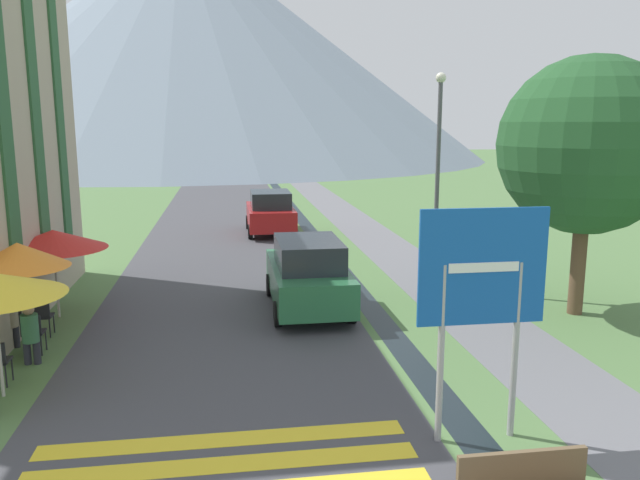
{
  "coord_description": "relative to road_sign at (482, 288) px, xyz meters",
  "views": [
    {
      "loc": [
        -2.36,
        -4.11,
        4.68
      ],
      "look_at": [
        -0.25,
        10.0,
        1.98
      ],
      "focal_mm": 35.0,
      "sensor_mm": 36.0,
      "label": 1
    }
  ],
  "objects": [
    {
      "name": "cafe_chair_far_left",
      "position": [
        -8.04,
        5.61,
        -1.82
      ],
      "size": [
        0.4,
        0.4,
        0.85
      ],
      "rotation": [
        0.0,
        0.0,
        0.01
      ],
      "color": "#232328",
      "rests_on": "ground_plane"
    },
    {
      "name": "cafe_chair_middle",
      "position": [
        -7.58,
        4.6,
        -1.82
      ],
      "size": [
        0.4,
        0.4,
        0.85
      ],
      "rotation": [
        0.0,
        0.0,
        -0.12
      ],
      "color": "#232328",
      "rests_on": "ground_plane"
    },
    {
      "name": "cafe_chair_far_right",
      "position": [
        -7.7,
        5.71,
        -1.82
      ],
      "size": [
        0.4,
        0.4,
        0.85
      ],
      "rotation": [
        0.0,
        0.0,
        -0.12
      ],
      "color": "#232328",
      "rests_on": "ground_plane"
    },
    {
      "name": "streetlamp",
      "position": [
        2.18,
        8.33,
        1.16
      ],
      "size": [
        0.28,
        0.28,
        5.99
      ],
      "color": "#515156",
      "rests_on": "ground_plane"
    },
    {
      "name": "ground_plane",
      "position": [
        -1.23,
        15.88,
        -2.33
      ],
      "size": [
        160.0,
        160.0,
        0.0
      ],
      "primitive_type": "plane",
      "color": "#517542"
    },
    {
      "name": "tree_by_path",
      "position": [
        4.89,
        5.57,
        1.8
      ],
      "size": [
        4.23,
        4.23,
        6.25
      ],
      "color": "brown",
      "rests_on": "ground_plane"
    },
    {
      "name": "road",
      "position": [
        -3.73,
        25.88,
        -2.33
      ],
      "size": [
        6.4,
        60.0,
        0.01
      ],
      "color": "#424247",
      "rests_on": "ground_plane"
    },
    {
      "name": "drainage_channel",
      "position": [
        -0.03,
        25.88,
        -2.33
      ],
      "size": [
        0.6,
        60.0,
        0.0
      ],
      "color": "black",
      "rests_on": "ground_plane"
    },
    {
      "name": "person_seated_near",
      "position": [
        -8.16,
        5.11,
        -1.64
      ],
      "size": [
        0.32,
        0.32,
        1.24
      ],
      "color": "#282833",
      "rests_on": "ground_plane"
    },
    {
      "name": "cafe_umbrella_middle_orange",
      "position": [
        -7.71,
        4.54,
        -0.23
      ],
      "size": [
        1.96,
        1.96,
        2.35
      ],
      "color": "#B7B2A8",
      "rests_on": "ground_plane"
    },
    {
      "name": "mountain_distant",
      "position": [
        -8.4,
        76.73,
        12.06
      ],
      "size": [
        76.13,
        76.13,
        28.78
      ],
      "color": "gray",
      "rests_on": "ground_plane"
    },
    {
      "name": "person_seated_far",
      "position": [
        -7.46,
        4.08,
        -1.65
      ],
      "size": [
        0.32,
        0.32,
        1.22
      ],
      "color": "#282833",
      "rests_on": "ground_plane"
    },
    {
      "name": "road_sign",
      "position": [
        0.0,
        0.0,
        0.0
      ],
      "size": [
        1.91,
        0.11,
        3.5
      ],
      "color": "#9E9EA3",
      "rests_on": "ground_plane"
    },
    {
      "name": "parked_car_near",
      "position": [
        -1.63,
        6.93,
        -1.42
      ],
      "size": [
        1.92,
        4.28,
        1.82
      ],
      "color": "#28663D",
      "rests_on": "ground_plane"
    },
    {
      "name": "cafe_umbrella_rear_red",
      "position": [
        -7.72,
        7.15,
        -0.4
      ],
      "size": [
        2.5,
        2.5,
        2.16
      ],
      "color": "#B7B2A8",
      "rests_on": "ground_plane"
    },
    {
      "name": "crosswalk_marking",
      "position": [
        -3.73,
        -0.21,
        -2.32
      ],
      "size": [
        5.44,
        1.84,
        0.01
      ],
      "color": "yellow",
      "rests_on": "ground_plane"
    },
    {
      "name": "footpath",
      "position": [
        2.37,
        25.88,
        -2.33
      ],
      "size": [
        2.2,
        60.0,
        0.01
      ],
      "color": "slate",
      "rests_on": "ground_plane"
    },
    {
      "name": "parked_car_far",
      "position": [
        -1.79,
        18.05,
        -1.42
      ],
      "size": [
        2.0,
        4.01,
        1.82
      ],
      "color": "#A31919",
      "rests_on": "ground_plane"
    }
  ]
}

